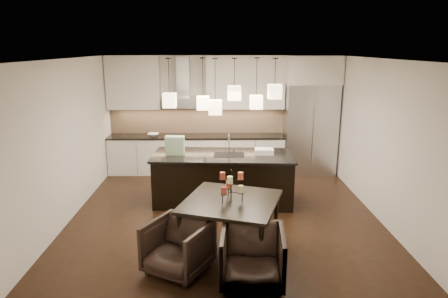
{
  "coord_description": "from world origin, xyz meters",
  "views": [
    {
      "loc": [
        -0.13,
        -6.98,
        2.99
      ],
      "look_at": [
        0.0,
        0.2,
        1.15
      ],
      "focal_mm": 32.0,
      "sensor_mm": 36.0,
      "label": 1
    }
  ],
  "objects_px": {
    "refrigerator": "(310,129)",
    "island_body": "(223,179)",
    "armchair_left": "(178,247)",
    "armchair_right": "(252,257)",
    "dining_table": "(231,225)"
  },
  "relations": [
    {
      "from": "refrigerator",
      "to": "island_body",
      "type": "height_order",
      "value": "refrigerator"
    },
    {
      "from": "island_body",
      "to": "armchair_right",
      "type": "xyz_separation_m",
      "value": [
        0.33,
        -2.86,
        -0.09
      ]
    },
    {
      "from": "refrigerator",
      "to": "armchair_left",
      "type": "relative_size",
      "value": 2.7
    },
    {
      "from": "armchair_left",
      "to": "armchair_right",
      "type": "relative_size",
      "value": 0.96
    },
    {
      "from": "armchair_left",
      "to": "refrigerator",
      "type": "bearing_deg",
      "value": 86.92
    },
    {
      "from": "refrigerator",
      "to": "island_body",
      "type": "relative_size",
      "value": 0.81
    },
    {
      "from": "armchair_left",
      "to": "dining_table",
      "type": "bearing_deg",
      "value": 67.73
    },
    {
      "from": "refrigerator",
      "to": "armchair_left",
      "type": "height_order",
      "value": "refrigerator"
    },
    {
      "from": "refrigerator",
      "to": "armchair_right",
      "type": "height_order",
      "value": "refrigerator"
    },
    {
      "from": "island_body",
      "to": "armchair_left",
      "type": "xyz_separation_m",
      "value": [
        -0.66,
        -2.54,
        -0.1
      ]
    },
    {
      "from": "dining_table",
      "to": "armchair_right",
      "type": "bearing_deg",
      "value": -57.1
    },
    {
      "from": "island_body",
      "to": "dining_table",
      "type": "height_order",
      "value": "island_body"
    },
    {
      "from": "dining_table",
      "to": "island_body",
      "type": "bearing_deg",
      "value": 110.39
    },
    {
      "from": "armchair_left",
      "to": "armchair_right",
      "type": "height_order",
      "value": "armchair_right"
    },
    {
      "from": "armchair_left",
      "to": "armchair_right",
      "type": "distance_m",
      "value": 1.03
    }
  ]
}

